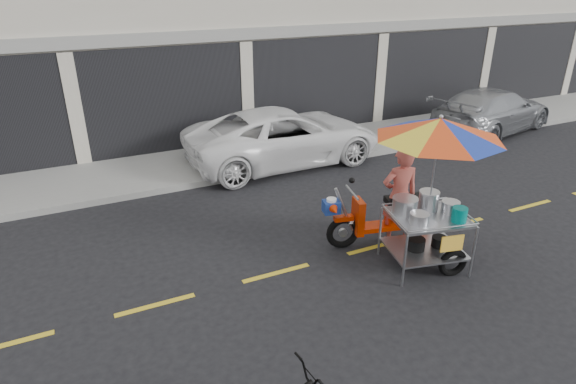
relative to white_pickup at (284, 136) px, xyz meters
name	(u,v)px	position (x,y,z in m)	size (l,w,h in m)	color
ground	(376,247)	(-0.32, -4.69, -0.72)	(90.00, 90.00, 0.00)	black
sidewalk	(261,152)	(-0.32, 0.81, -0.64)	(45.00, 3.00, 0.15)	gray
centerline	(376,247)	(-0.32, -4.69, -0.71)	(42.00, 0.10, 0.01)	gold
white_pickup	(284,136)	(0.00, 0.00, 0.00)	(2.37, 5.15, 1.43)	white
silver_pickup	(492,110)	(6.99, -0.32, -0.03)	(1.92, 4.73, 1.37)	#9FA2A7
food_vendor_rig	(421,168)	(0.08, -5.17, 0.93)	(2.60, 2.47, 2.63)	black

